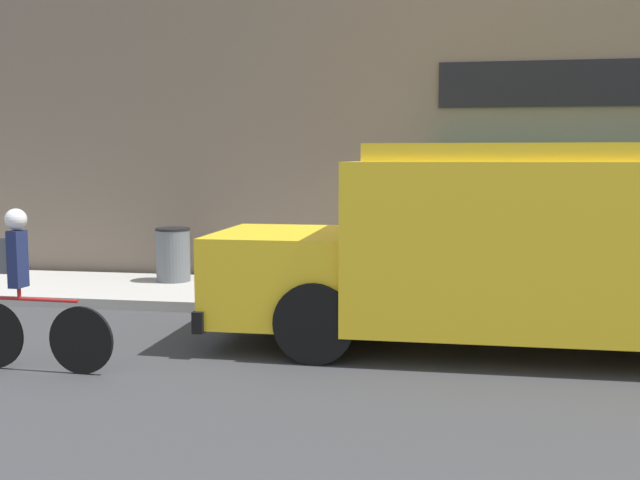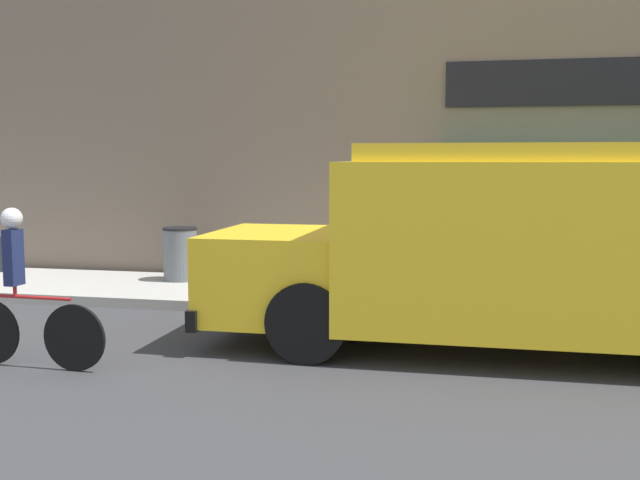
{
  "view_description": "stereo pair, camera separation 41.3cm",
  "coord_description": "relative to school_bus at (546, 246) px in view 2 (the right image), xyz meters",
  "views": [
    {
      "loc": [
        0.05,
        -10.01,
        2.19
      ],
      "look_at": [
        -1.67,
        -0.2,
        1.1
      ],
      "focal_mm": 42.0,
      "sensor_mm": 36.0,
      "label": 1
    },
    {
      "loc": [
        0.45,
        -9.93,
        2.19
      ],
      "look_at": [
        -1.67,
        -0.2,
        1.1
      ],
      "focal_mm": 42.0,
      "sensor_mm": 36.0,
      "label": 2
    }
  ],
  "objects": [
    {
      "name": "trash_bin",
      "position": [
        -5.64,
        3.11,
        -0.63
      ],
      "size": [
        0.57,
        0.57,
        0.89
      ],
      "color": "slate",
      "rests_on": "sidewalk"
    },
    {
      "name": "school_bus",
      "position": [
        0.0,
        0.0,
        0.0
      ],
      "size": [
        6.98,
        2.59,
        2.34
      ],
      "rotation": [
        0.0,
        0.0,
        -0.0
      ],
      "color": "yellow",
      "rests_on": "ground_plane"
    },
    {
      "name": "cyclist",
      "position": [
        -5.4,
        -1.7,
        -0.42
      ],
      "size": [
        1.72,
        0.22,
        1.68
      ],
      "rotation": [
        0.0,
        0.0,
        -0.04
      ],
      "color": "black",
      "rests_on": "ground_plane"
    },
    {
      "name": "sidewalk",
      "position": [
        -1.15,
        2.61,
        -1.15
      ],
      "size": [
        28.0,
        2.45,
        0.15
      ],
      "color": "#ADAAA3",
      "rests_on": "ground_plane"
    },
    {
      "name": "ground_plane",
      "position": [
        -1.15,
        1.38,
        -1.23
      ],
      "size": [
        70.0,
        70.0,
        0.0
      ],
      "primitive_type": "plane",
      "color": "#38383A"
    },
    {
      "name": "storefront",
      "position": [
        -1.08,
        4.05,
        1.5
      ],
      "size": [
        17.01,
        1.04,
        5.45
      ],
      "color": "#756656",
      "rests_on": "ground_plane"
    }
  ]
}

